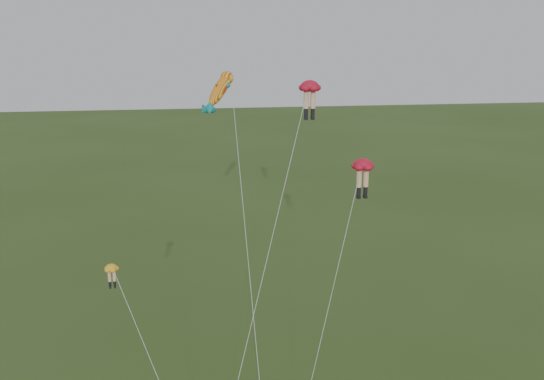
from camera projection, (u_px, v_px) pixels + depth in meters
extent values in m
ellipsoid|color=red|center=(310.00, 86.00, 35.88)|extent=(1.47, 1.47, 0.69)
cylinder|color=#F6BB91|center=(306.00, 100.00, 36.04)|extent=(0.31, 0.31, 1.05)
cylinder|color=black|center=(306.00, 113.00, 36.24)|extent=(0.24, 0.24, 0.53)
cube|color=black|center=(306.00, 119.00, 36.32)|extent=(0.19, 0.32, 0.15)
cylinder|color=#F6BB91|center=(313.00, 100.00, 36.13)|extent=(0.31, 0.31, 1.05)
cylinder|color=black|center=(313.00, 113.00, 36.33)|extent=(0.24, 0.24, 0.53)
cube|color=black|center=(313.00, 118.00, 36.41)|extent=(0.19, 0.32, 0.15)
cylinder|color=silver|center=(268.00, 255.00, 33.81)|extent=(6.26, 8.18, 18.65)
ellipsoid|color=red|center=(363.00, 164.00, 32.30)|extent=(1.40, 1.40, 0.64)
cylinder|color=#F6BB91|center=(359.00, 178.00, 32.45)|extent=(0.28, 0.28, 0.98)
cylinder|color=black|center=(359.00, 191.00, 32.63)|extent=(0.22, 0.22, 0.49)
cube|color=black|center=(358.00, 197.00, 32.71)|extent=(0.19, 0.30, 0.14)
cylinder|color=#F6BB91|center=(366.00, 178.00, 32.54)|extent=(0.28, 0.28, 0.98)
cylinder|color=black|center=(365.00, 191.00, 32.73)|extent=(0.22, 0.22, 0.49)
cube|color=black|center=(365.00, 197.00, 32.81)|extent=(0.19, 0.30, 0.14)
cylinder|color=silver|center=(330.00, 301.00, 32.46)|extent=(4.00, 2.87, 14.88)
ellipsoid|color=yellow|center=(111.00, 268.00, 34.08)|extent=(0.95, 0.95, 0.42)
cylinder|color=#F6BB91|center=(109.00, 276.00, 34.17)|extent=(0.19, 0.19, 0.65)
cylinder|color=black|center=(110.00, 284.00, 34.30)|extent=(0.15, 0.15, 0.32)
cube|color=black|center=(110.00, 287.00, 34.35)|extent=(0.13, 0.20, 0.09)
cylinder|color=#F6BB91|center=(114.00, 276.00, 34.24)|extent=(0.19, 0.19, 0.65)
cylinder|color=black|center=(115.00, 284.00, 34.37)|extent=(0.15, 0.15, 0.32)
cube|color=black|center=(115.00, 287.00, 34.42)|extent=(0.13, 0.20, 0.09)
cylinder|color=silver|center=(155.00, 372.00, 31.30)|extent=(4.83, 8.77, 8.77)
ellipsoid|color=yellow|center=(220.00, 88.00, 38.29)|extent=(2.51, 2.78, 2.63)
sphere|color=yellow|center=(220.00, 88.00, 38.29)|extent=(1.50, 1.55, 1.27)
cone|color=#148486|center=(220.00, 88.00, 38.29)|extent=(1.29, 1.36, 1.22)
cone|color=#148486|center=(220.00, 88.00, 38.29)|extent=(1.29, 1.36, 1.22)
cone|color=#148486|center=(220.00, 88.00, 38.29)|extent=(0.73, 0.76, 0.68)
cone|color=#148486|center=(220.00, 88.00, 38.29)|extent=(0.73, 0.76, 0.68)
cone|color=#AC2E12|center=(220.00, 88.00, 38.29)|extent=(0.76, 0.79, 0.67)
cylinder|color=silver|center=(242.00, 258.00, 34.32)|extent=(1.15, 13.23, 17.95)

